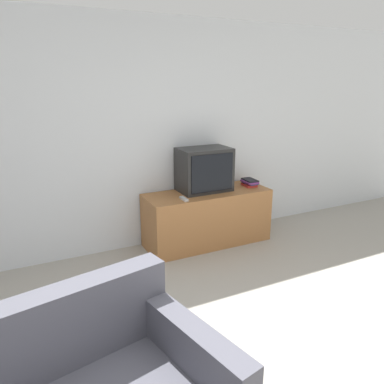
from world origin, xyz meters
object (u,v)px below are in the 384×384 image
at_px(tv_stand, 207,217).
at_px(book_stack, 250,183).
at_px(remote_on_stand, 184,199).
at_px(television, 204,170).

xyz_separation_m(tv_stand, book_stack, (0.60, -0.00, 0.37)).
height_order(book_stack, remote_on_stand, book_stack).
height_order(tv_stand, remote_on_stand, remote_on_stand).
distance_m(television, remote_on_stand, 0.50).
bearing_deg(tv_stand, book_stack, -0.33).
bearing_deg(tv_stand, remote_on_stand, -157.85).
xyz_separation_m(tv_stand, television, (-0.01, 0.07, 0.58)).
relative_size(television, book_stack, 2.53).
relative_size(tv_stand, remote_on_stand, 9.60).
xyz_separation_m(book_stack, remote_on_stand, (-0.98, -0.15, -0.03)).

